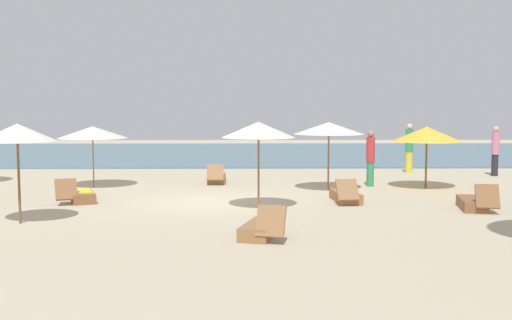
{
  "coord_description": "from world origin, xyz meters",
  "views": [
    {
      "loc": [
        1.19,
        -17.15,
        2.74
      ],
      "look_at": [
        1.44,
        0.97,
        1.1
      ],
      "focal_mm": 43.61,
      "sensor_mm": 36.0,
      "label": 1
    }
  ],
  "objects_px": {
    "lounger_2": "(474,203)",
    "person_0": "(409,147)",
    "lounger_3": "(346,196)",
    "person_2": "(495,150)",
    "umbrella_5": "(329,128)",
    "lounger_1": "(80,195)",
    "person_1": "(370,157)",
    "umbrella_3": "(17,133)",
    "umbrella_2": "(427,134)",
    "lounger_5": "(262,229)",
    "umbrella_4": "(93,132)",
    "umbrella_0": "(259,130)",
    "lounger_4": "(216,178)"
  },
  "relations": [
    {
      "from": "lounger_2",
      "to": "person_0",
      "type": "bearing_deg",
      "value": 86.36
    },
    {
      "from": "lounger_3",
      "to": "person_2",
      "type": "xyz_separation_m",
      "value": [
        6.68,
        6.24,
        0.82
      ]
    },
    {
      "from": "umbrella_5",
      "to": "lounger_2",
      "type": "distance_m",
      "value": 5.23
    },
    {
      "from": "lounger_1",
      "to": "person_1",
      "type": "relative_size",
      "value": 0.95
    },
    {
      "from": "lounger_1",
      "to": "lounger_3",
      "type": "height_order",
      "value": "lounger_3"
    },
    {
      "from": "umbrella_3",
      "to": "lounger_2",
      "type": "relative_size",
      "value": 1.33
    },
    {
      "from": "umbrella_2",
      "to": "lounger_5",
      "type": "relative_size",
      "value": 1.3
    },
    {
      "from": "umbrella_4",
      "to": "lounger_2",
      "type": "relative_size",
      "value": 1.32
    },
    {
      "from": "umbrella_0",
      "to": "lounger_5",
      "type": "relative_size",
      "value": 1.32
    },
    {
      "from": "umbrella_2",
      "to": "umbrella_5",
      "type": "height_order",
      "value": "umbrella_5"
    },
    {
      "from": "lounger_2",
      "to": "lounger_5",
      "type": "distance_m",
      "value": 6.47
    },
    {
      "from": "umbrella_2",
      "to": "lounger_3",
      "type": "bearing_deg",
      "value": -137.54
    },
    {
      "from": "umbrella_0",
      "to": "umbrella_5",
      "type": "xyz_separation_m",
      "value": [
        2.27,
        3.51,
        -0.1
      ]
    },
    {
      "from": "lounger_4",
      "to": "umbrella_5",
      "type": "bearing_deg",
      "value": -29.21
    },
    {
      "from": "umbrella_0",
      "to": "person_1",
      "type": "xyz_separation_m",
      "value": [
        3.8,
        4.51,
        -1.1
      ]
    },
    {
      "from": "lounger_5",
      "to": "person_0",
      "type": "relative_size",
      "value": 0.88
    },
    {
      "from": "umbrella_4",
      "to": "lounger_3",
      "type": "height_order",
      "value": "umbrella_4"
    },
    {
      "from": "umbrella_3",
      "to": "lounger_5",
      "type": "distance_m",
      "value": 6.03
    },
    {
      "from": "lounger_5",
      "to": "person_2",
      "type": "bearing_deg",
      "value": 49.73
    },
    {
      "from": "umbrella_3",
      "to": "lounger_2",
      "type": "bearing_deg",
      "value": 8.98
    },
    {
      "from": "umbrella_2",
      "to": "umbrella_4",
      "type": "bearing_deg",
      "value": 177.89
    },
    {
      "from": "umbrella_4",
      "to": "umbrella_0",
      "type": "bearing_deg",
      "value": -39.26
    },
    {
      "from": "umbrella_2",
      "to": "person_0",
      "type": "relative_size",
      "value": 1.14
    },
    {
      "from": "lounger_4",
      "to": "person_1",
      "type": "bearing_deg",
      "value": -11.34
    },
    {
      "from": "lounger_5",
      "to": "person_1",
      "type": "height_order",
      "value": "person_1"
    },
    {
      "from": "lounger_3",
      "to": "umbrella_2",
      "type": "bearing_deg",
      "value": 42.46
    },
    {
      "from": "lounger_1",
      "to": "lounger_3",
      "type": "xyz_separation_m",
      "value": [
        7.46,
        -0.17,
        -0.01
      ]
    },
    {
      "from": "person_1",
      "to": "umbrella_0",
      "type": "bearing_deg",
      "value": -130.16
    },
    {
      "from": "lounger_3",
      "to": "lounger_4",
      "type": "bearing_deg",
      "value": 131.39
    },
    {
      "from": "umbrella_0",
      "to": "umbrella_4",
      "type": "xyz_separation_m",
      "value": [
        -5.36,
        4.38,
        -0.26
      ]
    },
    {
      "from": "umbrella_0",
      "to": "umbrella_5",
      "type": "bearing_deg",
      "value": 57.05
    },
    {
      "from": "lounger_1",
      "to": "umbrella_4",
      "type": "bearing_deg",
      "value": 97.01
    },
    {
      "from": "umbrella_2",
      "to": "person_0",
      "type": "xyz_separation_m",
      "value": [
        0.63,
        4.54,
        -0.75
      ]
    },
    {
      "from": "person_1",
      "to": "person_2",
      "type": "distance_m",
      "value": 6.09
    },
    {
      "from": "umbrella_2",
      "to": "lounger_5",
      "type": "height_order",
      "value": "umbrella_2"
    },
    {
      "from": "lounger_5",
      "to": "person_2",
      "type": "height_order",
      "value": "person_2"
    },
    {
      "from": "umbrella_0",
      "to": "umbrella_4",
      "type": "height_order",
      "value": "umbrella_0"
    },
    {
      "from": "umbrella_2",
      "to": "umbrella_3",
      "type": "xyz_separation_m",
      "value": [
        -11.03,
        -5.84,
        0.32
      ]
    },
    {
      "from": "umbrella_0",
      "to": "lounger_4",
      "type": "distance_m",
      "value": 6.02
    },
    {
      "from": "person_2",
      "to": "lounger_1",
      "type": "bearing_deg",
      "value": -156.75
    },
    {
      "from": "person_1",
      "to": "lounger_1",
      "type": "bearing_deg",
      "value": -160.29
    },
    {
      "from": "lounger_1",
      "to": "person_1",
      "type": "xyz_separation_m",
      "value": [
        8.79,
        3.15,
        0.79
      ]
    },
    {
      "from": "umbrella_5",
      "to": "person_1",
      "type": "distance_m",
      "value": 2.09
    },
    {
      "from": "lounger_1",
      "to": "lounger_4",
      "type": "bearing_deg",
      "value": 49.19
    },
    {
      "from": "umbrella_2",
      "to": "lounger_5",
      "type": "bearing_deg",
      "value": -126.9
    },
    {
      "from": "umbrella_3",
      "to": "person_0",
      "type": "bearing_deg",
      "value": 41.69
    },
    {
      "from": "lounger_1",
      "to": "lounger_5",
      "type": "bearing_deg",
      "value": -43.38
    },
    {
      "from": "umbrella_2",
      "to": "lounger_4",
      "type": "xyz_separation_m",
      "value": [
        -6.89,
        1.57,
        -1.59
      ]
    },
    {
      "from": "lounger_3",
      "to": "lounger_5",
      "type": "distance_m",
      "value": 5.17
    },
    {
      "from": "umbrella_4",
      "to": "umbrella_3",
      "type": "bearing_deg",
      "value": -91.37
    }
  ]
}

